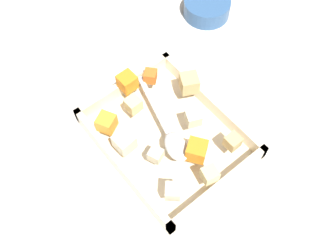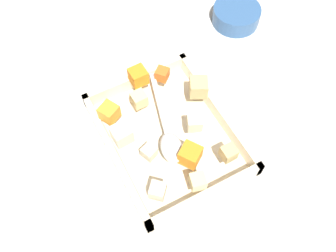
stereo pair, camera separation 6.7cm
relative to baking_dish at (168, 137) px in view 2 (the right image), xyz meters
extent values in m
plane|color=beige|center=(-0.02, -0.02, -0.01)|extent=(4.00, 4.00, 0.00)
cube|color=beige|center=(0.00, 0.00, -0.01)|extent=(0.29, 0.23, 0.01)
cube|color=beige|center=(0.00, -0.11, 0.02)|extent=(0.29, 0.01, 0.03)
cube|color=beige|center=(0.00, 0.11, 0.02)|extent=(0.29, 0.01, 0.03)
cube|color=beige|center=(-0.14, 0.00, 0.02)|extent=(0.01, 0.23, 0.03)
cube|color=beige|center=(0.14, 0.00, 0.02)|extent=(0.01, 0.23, 0.03)
cube|color=orange|center=(-0.07, -0.01, 0.05)|extent=(0.05, 0.05, 0.03)
cube|color=orange|center=(0.11, -0.04, 0.05)|extent=(0.03, 0.03, 0.02)
cube|color=orange|center=(0.07, 0.08, 0.05)|extent=(0.04, 0.04, 0.03)
cube|color=orange|center=(0.12, 0.00, 0.05)|extent=(0.03, 0.03, 0.03)
cube|color=#E0CC89|center=(-0.12, 0.01, 0.05)|extent=(0.03, 0.03, 0.03)
cube|color=beige|center=(-0.02, -0.05, 0.05)|extent=(0.04, 0.04, 0.03)
cube|color=tan|center=(-0.10, -0.07, 0.05)|extent=(0.03, 0.03, 0.02)
cube|color=beige|center=(-0.10, 0.07, 0.05)|extent=(0.04, 0.04, 0.03)
cube|color=beige|center=(-0.03, 0.05, 0.05)|extent=(0.03, 0.03, 0.02)
cube|color=beige|center=(0.02, 0.08, 0.05)|extent=(0.04, 0.04, 0.03)
cube|color=tan|center=(0.05, -0.09, 0.05)|extent=(0.05, 0.05, 0.03)
cube|color=#E0CC89|center=(0.08, 0.02, 0.05)|extent=(0.03, 0.03, 0.03)
ellipsoid|color=silver|center=(-0.04, 0.02, 0.04)|extent=(0.07, 0.05, 0.02)
cube|color=silver|center=(0.06, -0.01, 0.04)|extent=(0.14, 0.05, 0.01)
cylinder|color=#33598C|center=(0.21, -0.29, 0.01)|extent=(0.11, 0.11, 0.04)
camera|label=1|loc=(-0.26, 0.21, 0.62)|focal=39.20mm
camera|label=2|loc=(-0.30, 0.16, 0.62)|focal=39.20mm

